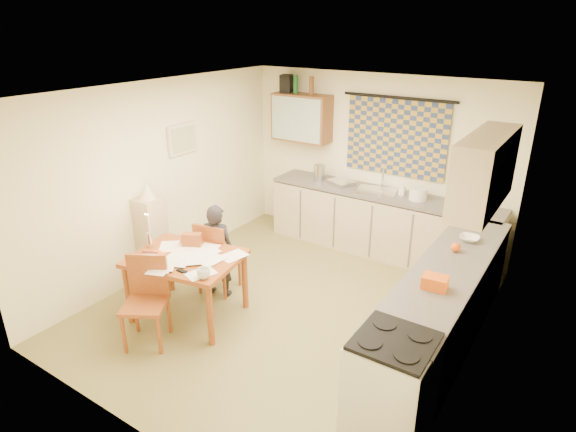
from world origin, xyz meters
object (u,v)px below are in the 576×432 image
Objects in this scene: counter_back at (379,223)px; chair_far at (219,269)px; shelf_stand at (152,240)px; counter_right at (444,308)px; dining_table at (188,286)px; stove at (390,389)px; person at (217,251)px.

counter_back is 3.53× the size of chair_far.
shelf_stand is at bearing -131.88° from counter_back.
counter_right is 2.25× the size of dining_table.
stove is (1.43, -3.10, 0.02)m from counter_back.
stove is at bearing 150.94° from chair_far.
counter_right is at bearing 10.54° from shelf_stand.
dining_table is (-2.58, 0.39, -0.09)m from stove.
person is (-0.02, 0.54, 0.21)m from dining_table.
dining_table is at bearing -158.38° from counter_right.
counter_right is at bearing 90.00° from stove.
person reaches higher than chair_far.
chair_far is (-2.66, 1.00, -0.18)m from stove.
chair_far is 0.83× the size of shelf_stand.
shelf_stand is at bearing 7.13° from chair_far.
dining_table is (-1.15, -2.71, -0.07)m from counter_back.
shelf_stand is (-0.94, -0.18, -0.03)m from person.
chair_far is 0.31m from person.
shelf_stand is (-3.54, 0.75, 0.09)m from stove.
counter_right is 2.70m from chair_far.
counter_right is (1.43, -1.69, -0.00)m from counter_back.
stove reaches higher than chair_far.
stove is 2.61m from dining_table.
shelf_stand is (-0.96, 0.36, 0.18)m from dining_table.
counter_back is 2.52× the size of dining_table.
stove is 0.84× the size of shelf_stand.
stove reaches higher than counter_back.
counter_back is at bearing 56.45° from dining_table.
chair_far is at bearing -171.18° from counter_right.
dining_table is 0.62m from chair_far.
dining_table is at bearing 171.41° from stove.
chair_far is 0.95m from shelf_stand.
person reaches higher than dining_table.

